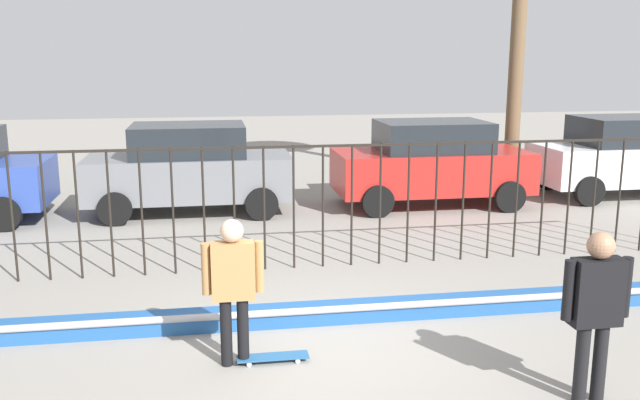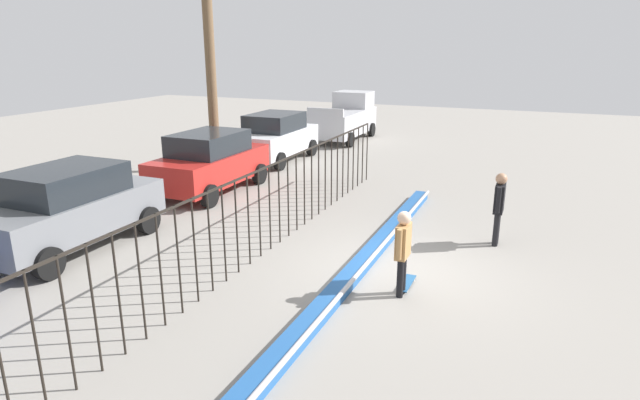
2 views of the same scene
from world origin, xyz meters
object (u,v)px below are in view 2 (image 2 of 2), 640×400
skateboard (407,283)px  pickup_truck (345,118)px  parked_car_white (275,137)px  parked_car_red (210,162)px  camera_operator (499,202)px  parked_car_gray (69,207)px  skateboarder (403,246)px

skateboard → pickup_truck: (14.97, 6.92, 0.98)m
parked_car_white → parked_car_red: bearing=179.8°
parked_car_white → camera_operator: bearing=-127.8°
skateboard → parked_car_gray: (-1.05, 7.63, 0.91)m
skateboarder → parked_car_gray: parked_car_gray is taller
skateboard → camera_operator: (3.00, -1.37, 0.98)m
camera_operator → parked_car_white: 11.06m
skateboard → parked_car_gray: parked_car_gray is taller
camera_operator → parked_car_gray: size_ratio=0.40×
skateboarder → camera_operator: bearing=-1.8°
skateboarder → parked_car_red: 8.82m
parked_car_gray → parked_car_red: bearing=2.5°
parked_car_red → pickup_truck: 10.70m
skateboard → parked_car_white: (9.24, 7.76, 0.91)m
parked_car_gray → parked_car_red: same height
parked_car_gray → pickup_truck: (16.02, -0.71, 0.06)m
parked_car_white → pickup_truck: size_ratio=0.91×
parked_car_red → skateboard: bearing=-118.5°
skateboard → parked_car_white: parked_car_white is taller
camera_operator → parked_car_red: size_ratio=0.40×
pickup_truck → skateboarder: bearing=-156.4°
parked_car_gray → parked_car_white: 10.29m
camera_operator → pickup_truck: pickup_truck is taller
skateboarder → skateboard: 1.02m
parked_car_red → pickup_truck: bearing=-1.6°
skateboard → parked_car_white: bearing=47.9°
parked_car_red → parked_car_white: (4.95, 0.28, 0.00)m
parked_car_red → parked_car_white: same height
parked_car_white → skateboard: bearing=-143.5°
skateboard → pickup_truck: bearing=32.7°
camera_operator → parked_car_white: parked_car_white is taller
skateboarder → pickup_truck: 16.86m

